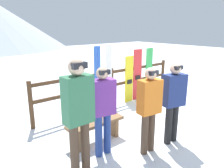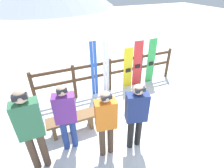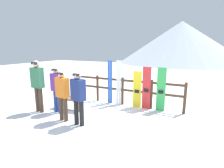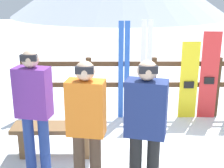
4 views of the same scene
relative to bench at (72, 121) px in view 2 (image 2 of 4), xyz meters
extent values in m
plane|color=white|center=(1.54, -0.42, -0.32)|extent=(40.00, 40.00, 0.00)
cylinder|color=#4C331E|center=(-0.76, 1.38, 0.23)|extent=(0.10, 0.10, 1.10)
cylinder|color=#4C331E|center=(0.39, 1.38, 0.23)|extent=(0.10, 0.10, 1.10)
cylinder|color=#4C331E|center=(1.54, 1.38, 0.23)|extent=(0.10, 0.10, 1.10)
cylinder|color=#4C331E|center=(2.69, 1.38, 0.23)|extent=(0.10, 0.10, 1.10)
cylinder|color=#4C331E|center=(3.84, 1.38, 0.23)|extent=(0.10, 0.10, 1.10)
cube|color=#4C331E|center=(1.54, 1.38, 0.28)|extent=(4.60, 0.05, 0.08)
cube|color=#4C331E|center=(1.54, 1.38, 0.67)|extent=(4.60, 0.05, 0.08)
cube|color=brown|center=(0.00, 0.00, 0.09)|extent=(1.17, 0.36, 0.06)
cube|color=brown|center=(-0.44, 0.00, -0.13)|extent=(0.08, 0.29, 0.38)
cube|color=brown|center=(0.44, 0.00, -0.13)|extent=(0.08, 0.29, 0.38)
cylinder|color=black|center=(1.05, -0.95, 0.06)|extent=(0.14, 0.14, 0.77)
cylinder|color=black|center=(1.24, -0.95, 0.06)|extent=(0.14, 0.14, 0.77)
cube|color=navy|center=(1.15, -0.95, 0.75)|extent=(0.47, 0.34, 0.61)
sphere|color=#D8B293|center=(1.15, -0.95, 1.16)|extent=(0.21, 0.21, 0.21)
cube|color=black|center=(1.15, -1.01, 1.18)|extent=(0.19, 0.07, 0.07)
cylinder|color=#4C3828|center=(0.43, -0.89, 0.06)|extent=(0.13, 0.13, 0.76)
cylinder|color=#4C3828|center=(0.61, -0.89, 0.06)|extent=(0.13, 0.13, 0.76)
cube|color=orange|center=(0.52, -0.89, 0.74)|extent=(0.43, 0.28, 0.60)
sphere|color=#D8B293|center=(0.52, -0.89, 1.14)|extent=(0.21, 0.21, 0.21)
cube|color=black|center=(0.52, -0.96, 1.17)|extent=(0.19, 0.07, 0.07)
cylinder|color=navy|center=(-0.24, -0.43, 0.06)|extent=(0.13, 0.13, 0.77)
cylinder|color=navy|center=(-0.05, -0.43, 0.06)|extent=(0.13, 0.13, 0.77)
cube|color=#723399|center=(-0.15, -0.43, 0.75)|extent=(0.45, 0.31, 0.61)
sphere|color=#D8B293|center=(-0.15, -0.43, 1.16)|extent=(0.21, 0.21, 0.21)
cube|color=black|center=(-0.15, -0.50, 1.19)|extent=(0.19, 0.07, 0.07)
cylinder|color=#4C3828|center=(-0.86, -0.68, 0.12)|extent=(0.13, 0.13, 0.88)
cylinder|color=#4C3828|center=(-0.67, -0.68, 0.12)|extent=(0.13, 0.13, 0.88)
cube|color=#33724C|center=(-0.77, -0.68, 0.91)|extent=(0.42, 0.23, 0.70)
sphere|color=#D8B293|center=(-0.77, -0.68, 1.38)|extent=(0.24, 0.24, 0.24)
cube|color=black|center=(-0.77, -0.75, 1.41)|extent=(0.22, 0.08, 0.08)
cube|color=blue|center=(0.96, 1.32, 0.55)|extent=(0.09, 0.02, 1.74)
cube|color=blue|center=(1.06, 1.32, 0.55)|extent=(0.09, 0.02, 1.74)
cube|color=white|center=(1.35, 1.32, 0.56)|extent=(0.09, 0.02, 1.76)
cube|color=white|center=(1.45, 1.32, 0.56)|extent=(0.09, 0.02, 1.76)
cube|color=yellow|center=(2.16, 1.32, 0.37)|extent=(0.32, 0.03, 1.39)
cube|color=black|center=(2.16, 1.29, 0.30)|extent=(0.18, 0.04, 0.12)
cube|color=red|center=(2.52, 1.32, 0.46)|extent=(0.32, 0.05, 1.56)
cube|color=black|center=(2.52, 1.29, 0.38)|extent=(0.17, 0.04, 0.12)
cube|color=green|center=(3.04, 1.32, 0.46)|extent=(0.31, 0.04, 1.57)
cube|color=black|center=(3.04, 1.29, 0.38)|extent=(0.17, 0.04, 0.12)
camera|label=1|loc=(-2.25, -3.23, 1.92)|focal=35.00mm
camera|label=2|loc=(-0.35, -3.20, 2.89)|focal=28.00mm
camera|label=3|loc=(4.14, -4.83, 1.92)|focal=28.00mm
camera|label=4|loc=(0.78, -3.95, 1.95)|focal=50.00mm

